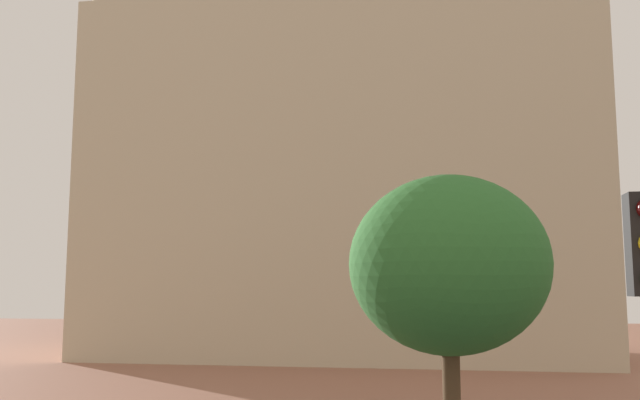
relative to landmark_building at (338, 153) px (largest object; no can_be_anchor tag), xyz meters
name	(u,v)px	position (x,y,z in m)	size (l,w,h in m)	color
landmark_building	(338,153)	(0.00, 0.00, 0.00)	(25.12, 11.29, 33.92)	beige
tree_curb_far	(449,265)	(5.34, -19.69, -6.57)	(4.50, 4.50, 5.99)	#4C3823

